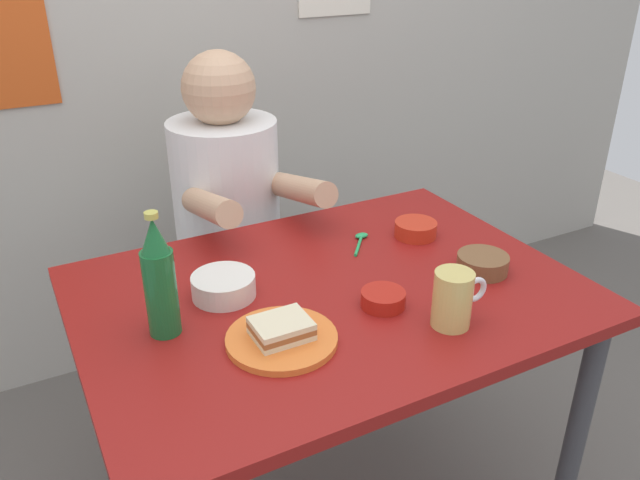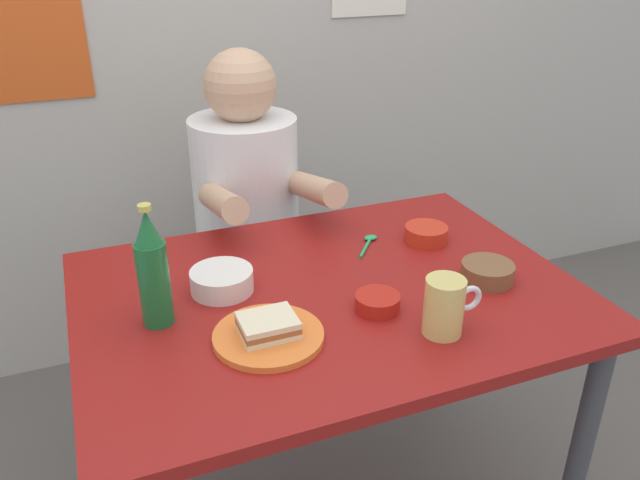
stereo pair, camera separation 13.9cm
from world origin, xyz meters
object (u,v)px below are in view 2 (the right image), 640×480
object	(u,v)px
dining_table	(328,324)
sauce_bowl_chili	(426,233)
stool	(252,301)
plate_orange	(268,336)
beer_bottle	(153,271)
person_seated	(247,186)
sandwich	(268,326)
beer_mug	(445,306)

from	to	relation	value
dining_table	sauce_bowl_chili	world-z (taller)	sauce_bowl_chili
stool	plate_orange	xyz separation A→B (m)	(-0.17, -0.76, 0.40)
stool	plate_orange	size ratio (longest dim) A/B	2.05
beer_bottle	sauce_bowl_chili	world-z (taller)	beer_bottle
person_seated	sandwich	distance (m)	0.77
stool	beer_mug	xyz separation A→B (m)	(0.16, -0.87, 0.45)
dining_table	beer_mug	bearing A→B (deg)	-57.89
dining_table	sauce_bowl_chili	xyz separation A→B (m)	(0.33, 0.13, 0.12)
plate_orange	sauce_bowl_chili	size ratio (longest dim) A/B	2.00
sandwich	beer_bottle	bearing A→B (deg)	143.44
dining_table	beer_bottle	distance (m)	0.43
plate_orange	beer_mug	world-z (taller)	beer_mug
person_seated	sauce_bowl_chili	xyz separation A→B (m)	(0.34, -0.49, -0.00)
sandwich	sauce_bowl_chili	world-z (taller)	sandwich
beer_mug	beer_bottle	world-z (taller)	beer_bottle
person_seated	sandwich	xyz separation A→B (m)	(-0.17, -0.75, 0.01)
plate_orange	person_seated	bearing A→B (deg)	77.42
sauce_bowl_chili	stool	bearing A→B (deg)	124.53
stool	beer_bottle	world-z (taller)	beer_bottle
plate_orange	sandwich	distance (m)	0.02
dining_table	sauce_bowl_chili	distance (m)	0.37
plate_orange	sauce_bowl_chili	world-z (taller)	sauce_bowl_chili
stool	plate_orange	world-z (taller)	plate_orange
dining_table	stool	size ratio (longest dim) A/B	2.44
beer_mug	beer_bottle	distance (m)	0.58
beer_mug	plate_orange	bearing A→B (deg)	162.60
beer_bottle	sandwich	bearing A→B (deg)	-36.56
stool	sauce_bowl_chili	world-z (taller)	sauce_bowl_chili
beer_bottle	stool	bearing A→B (deg)	60.10
person_seated	beer_mug	size ratio (longest dim) A/B	5.71
stool	dining_table	bearing A→B (deg)	-88.71
dining_table	person_seated	xyz separation A→B (m)	(-0.01, 0.62, 0.12)
beer_mug	sauce_bowl_chili	distance (m)	0.41
sandwich	beer_bottle	distance (m)	0.25
dining_table	plate_orange	bearing A→B (deg)	-143.52
person_seated	plate_orange	distance (m)	0.77
stool	person_seated	xyz separation A→B (m)	(0.00, -0.01, 0.42)
plate_orange	stool	bearing A→B (deg)	77.60
sandwich	dining_table	bearing A→B (deg)	36.48
sandwich	sauce_bowl_chili	distance (m)	0.58
dining_table	person_seated	bearing A→B (deg)	91.31
sandwich	plate_orange	bearing A→B (deg)	0.00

